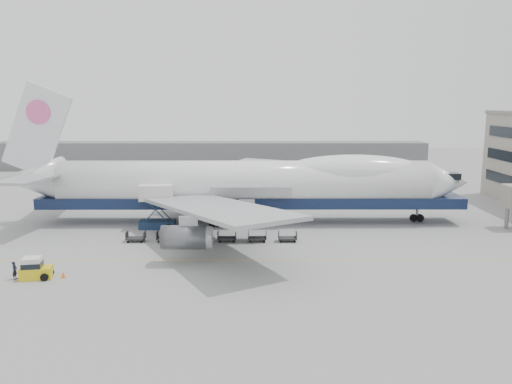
{
  "coord_description": "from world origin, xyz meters",
  "views": [
    {
      "loc": [
        1.47,
        -58.27,
        17.02
      ],
      "look_at": [
        1.68,
        6.0,
        5.45
      ],
      "focal_mm": 35.0,
      "sensor_mm": 36.0,
      "label": 1
    }
  ],
  "objects_px": {
    "baggage_tug": "(35,269)",
    "ground_worker": "(15,270)",
    "airliner": "(249,183)",
    "catering_truck": "(157,204)"
  },
  "relations": [
    {
      "from": "baggage_tug",
      "to": "ground_worker",
      "type": "relative_size",
      "value": 1.77
    },
    {
      "from": "catering_truck",
      "to": "ground_worker",
      "type": "bearing_deg",
      "value": -118.9
    },
    {
      "from": "airliner",
      "to": "ground_worker",
      "type": "xyz_separation_m",
      "value": [
        -22.56,
        -23.77,
        -4.73
      ]
    },
    {
      "from": "catering_truck",
      "to": "ground_worker",
      "type": "xyz_separation_m",
      "value": [
        -10.06,
        -20.12,
        -2.54
      ]
    },
    {
      "from": "airliner",
      "to": "baggage_tug",
      "type": "bearing_deg",
      "value": -131.24
    },
    {
      "from": "airliner",
      "to": "catering_truck",
      "type": "distance_m",
      "value": 13.2
    },
    {
      "from": "baggage_tug",
      "to": "ground_worker",
      "type": "xyz_separation_m",
      "value": [
        -1.87,
        -0.18,
        -0.06
      ]
    },
    {
      "from": "catering_truck",
      "to": "ground_worker",
      "type": "height_order",
      "value": "catering_truck"
    },
    {
      "from": "baggage_tug",
      "to": "airliner",
      "type": "bearing_deg",
      "value": 39.08
    },
    {
      "from": "catering_truck",
      "to": "airliner",
      "type": "bearing_deg",
      "value": 13.95
    }
  ]
}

